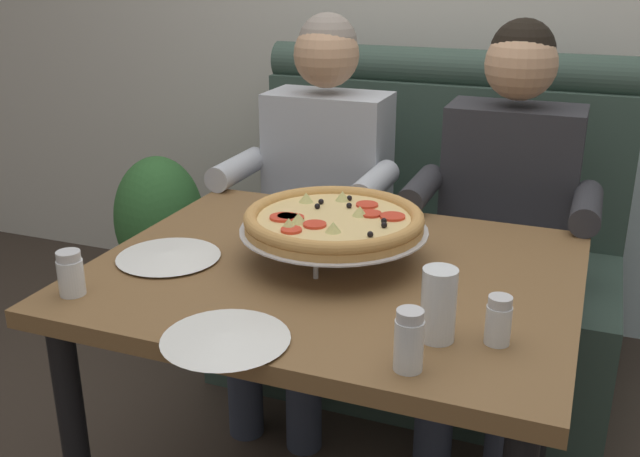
{
  "coord_description": "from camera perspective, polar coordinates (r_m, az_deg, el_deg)",
  "views": [
    {
      "loc": [
        0.53,
        -1.46,
        1.44
      ],
      "look_at": [
        -0.02,
        -0.03,
        0.86
      ],
      "focal_mm": 40.96,
      "sensor_mm": 36.0,
      "label": 1
    }
  ],
  "objects": [
    {
      "name": "potted_plant",
      "position": [
        3.04,
        -12.35,
        -0.22
      ],
      "size": [
        0.36,
        0.36,
        0.7
      ],
      "color": "brown",
      "rests_on": "ground_plane"
    },
    {
      "name": "shaker_pepper_flakes",
      "position": [
        1.29,
        6.95,
        -8.99
      ],
      "size": [
        0.05,
        0.05,
        0.11
      ],
      "color": "white",
      "rests_on": "dining_table"
    },
    {
      "name": "pizza",
      "position": [
        1.71,
        1.07,
        0.58
      ],
      "size": [
        0.44,
        0.44,
        0.13
      ],
      "color": "silver",
      "rests_on": "dining_table"
    },
    {
      "name": "diner_right",
      "position": [
        2.25,
        14.15,
        1.04
      ],
      "size": [
        0.54,
        0.64,
        1.27
      ],
      "color": "#2D3342",
      "rests_on": "ground_plane"
    },
    {
      "name": "plate_near_right",
      "position": [
        1.78,
        -11.75,
        -2.01
      ],
      "size": [
        0.25,
        0.25,
        0.02
      ],
      "color": "white",
      "rests_on": "dining_table"
    },
    {
      "name": "diner_left",
      "position": [
        2.39,
        -0.27,
        2.81
      ],
      "size": [
        0.54,
        0.64,
        1.27
      ],
      "color": "#2D3342",
      "rests_on": "ground_plane"
    },
    {
      "name": "drinking_glass",
      "position": [
        1.38,
        9.23,
        -6.17
      ],
      "size": [
        0.07,
        0.07,
        0.14
      ],
      "color": "silver",
      "rests_on": "dining_table"
    },
    {
      "name": "dining_table",
      "position": [
        1.74,
        1.06,
        -6.0
      ],
      "size": [
        1.1,
        0.9,
        0.76
      ],
      "color": "brown",
      "rests_on": "ground_plane"
    },
    {
      "name": "plate_near_left",
      "position": [
        1.39,
        -7.39,
        -8.36
      ],
      "size": [
        0.25,
        0.25,
        0.02
      ],
      "color": "white",
      "rests_on": "dining_table"
    },
    {
      "name": "shaker_oregano",
      "position": [
        1.4,
        13.75,
        -7.22
      ],
      "size": [
        0.05,
        0.05,
        0.1
      ],
      "color": "white",
      "rests_on": "dining_table"
    },
    {
      "name": "booth_bench",
      "position": [
        2.66,
        7.93,
        -2.74
      ],
      "size": [
        1.34,
        0.78,
        1.13
      ],
      "color": "#384C42",
      "rests_on": "ground_plane"
    },
    {
      "name": "shaker_parmesan",
      "position": [
        1.64,
        -18.88,
        -3.56
      ],
      "size": [
        0.06,
        0.06,
        0.1
      ],
      "color": "white",
      "rests_on": "dining_table"
    }
  ]
}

